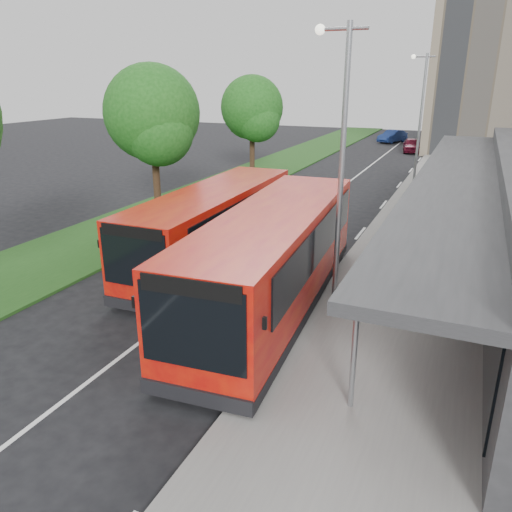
# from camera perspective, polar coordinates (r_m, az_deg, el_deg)

# --- Properties ---
(ground) EXTENTS (120.00, 120.00, 0.00)m
(ground) POSITION_cam_1_polar(r_m,az_deg,el_deg) (15.74, -8.10, -5.87)
(ground) COLOR black
(ground) RESTS_ON ground
(pavement) EXTENTS (5.00, 80.00, 0.15)m
(pavement) POSITION_cam_1_polar(r_m,az_deg,el_deg) (32.74, 20.25, 6.75)
(pavement) COLOR gray
(pavement) RESTS_ON ground
(grass_verge) EXTENTS (5.00, 80.00, 0.10)m
(grass_verge) POSITION_cam_1_polar(r_m,az_deg,el_deg) (35.82, -1.09, 8.95)
(grass_verge) COLOR #1A4415
(grass_verge) RESTS_ON ground
(lane_centre_line) EXTENTS (0.12, 70.00, 0.01)m
(lane_centre_line) POSITION_cam_1_polar(r_m,az_deg,el_deg) (28.86, 7.53, 6.05)
(lane_centre_line) COLOR silver
(lane_centre_line) RESTS_ON ground
(kerb_dashes) EXTENTS (0.12, 56.00, 0.01)m
(kerb_dashes) POSITION_cam_1_polar(r_m,az_deg,el_deg) (32.02, 15.28, 6.88)
(kerb_dashes) COLOR silver
(kerb_dashes) RESTS_ON ground
(tree_mid) EXTENTS (4.65, 4.65, 7.46)m
(tree_mid) POSITION_cam_1_polar(r_m,az_deg,el_deg) (25.71, -11.71, 15.04)
(tree_mid) COLOR black
(tree_mid) RESTS_ON ground
(tree_far) EXTENTS (4.38, 4.38, 6.98)m
(tree_far) POSITION_cam_1_polar(r_m,az_deg,el_deg) (36.22, -0.44, 16.18)
(tree_far) COLOR black
(tree_far) RESTS_ON ground
(lamp_post_near) EXTENTS (1.44, 0.28, 8.00)m
(lamp_post_near) POSITION_cam_1_polar(r_m,az_deg,el_deg) (14.58, 9.53, 11.46)
(lamp_post_near) COLOR #909398
(lamp_post_near) RESTS_ON pavement
(lamp_post_far) EXTENTS (1.44, 0.28, 8.00)m
(lamp_post_far) POSITION_cam_1_polar(r_m,az_deg,el_deg) (34.25, 18.21, 15.39)
(lamp_post_far) COLOR #909398
(lamp_post_far) RESTS_ON pavement
(bus_main) EXTENTS (3.54, 11.15, 3.11)m
(bus_main) POSITION_cam_1_polar(r_m,az_deg,el_deg) (14.95, 2.07, -0.44)
(bus_main) COLOR red
(bus_main) RESTS_ON ground
(bus_second) EXTENTS (2.83, 10.22, 2.87)m
(bus_second) POSITION_cam_1_polar(r_m,az_deg,el_deg) (18.81, -4.82, 3.38)
(bus_second) COLOR red
(bus_second) RESTS_ON ground
(litter_bin) EXTENTS (0.50, 0.50, 0.88)m
(litter_bin) POSITION_cam_1_polar(r_m,az_deg,el_deg) (24.24, 17.97, 4.04)
(litter_bin) COLOR #381E17
(litter_bin) RESTS_ON pavement
(bollard) EXTENTS (0.22, 0.22, 1.09)m
(bollard) POSITION_cam_1_polar(r_m,az_deg,el_deg) (31.98, 18.16, 7.85)
(bollard) COLOR yellow
(bollard) RESTS_ON pavement
(car_near) EXTENTS (2.17, 4.13, 1.34)m
(car_near) POSITION_cam_1_polar(r_m,az_deg,el_deg) (50.98, 17.39, 12.01)
(car_near) COLOR #570C1E
(car_near) RESTS_ON ground
(car_far) EXTENTS (2.86, 4.29, 1.34)m
(car_far) POSITION_cam_1_polar(r_m,az_deg,el_deg) (58.31, 15.33, 13.07)
(car_far) COLOR navy
(car_far) RESTS_ON ground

